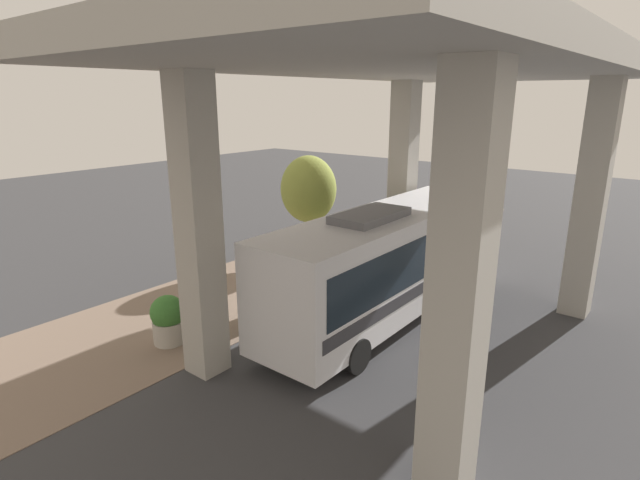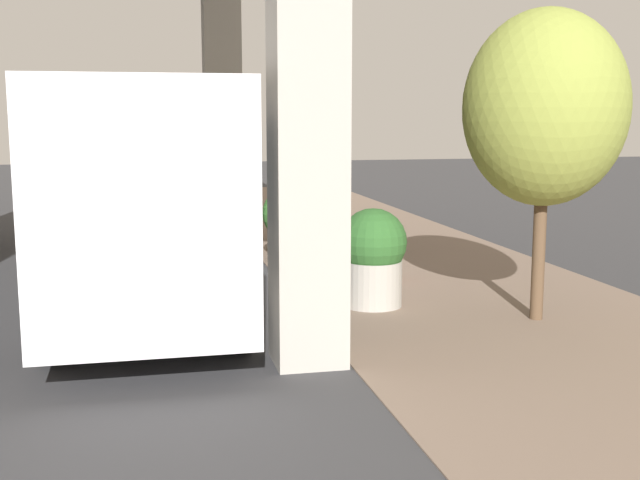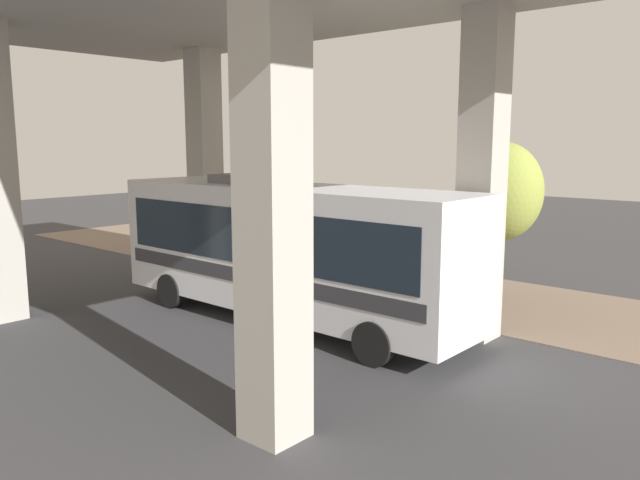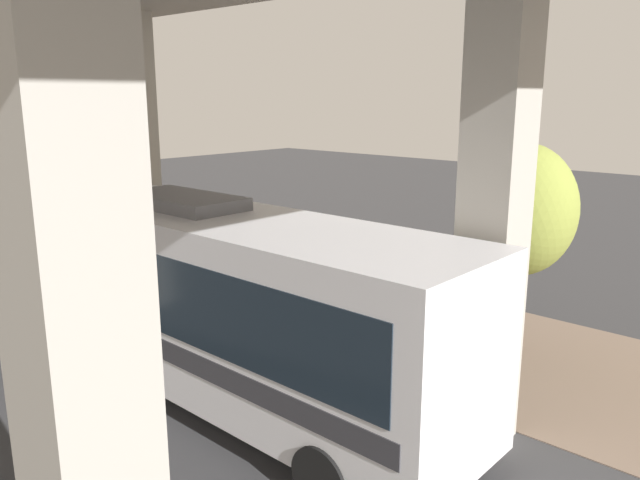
{
  "view_description": "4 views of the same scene",
  "coord_description": "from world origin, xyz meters",
  "px_view_note": "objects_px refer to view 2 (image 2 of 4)",
  "views": [
    {
      "loc": [
        10.58,
        -12.87,
        7.27
      ],
      "look_at": [
        0.28,
        0.03,
        2.49
      ],
      "focal_mm": 28.0,
      "sensor_mm": 36.0,
      "label": 1
    },
    {
      "loc": [
        2.56,
        15.11,
        3.2
      ],
      "look_at": [
        -0.6,
        1.03,
        0.94
      ],
      "focal_mm": 45.0,
      "sensor_mm": 36.0,
      "label": 2
    },
    {
      "loc": [
        14.27,
        12.09,
        4.8
      ],
      "look_at": [
        0.67,
        0.24,
        1.93
      ],
      "focal_mm": 35.0,
      "sensor_mm": 36.0,
      "label": 3
    },
    {
      "loc": [
        9.65,
        9.72,
        5.78
      ],
      "look_at": [
        -1.08,
        0.01,
        2.41
      ],
      "focal_mm": 35.0,
      "sensor_mm": 36.0,
      "label": 4
    }
  ],
  "objects_px": {
    "bus": "(141,178)",
    "planter_middle": "(373,256)",
    "planter_back": "(288,223)",
    "street_tree_near": "(545,109)",
    "fire_hydrant": "(386,256)",
    "planter_front": "(308,210)"
  },
  "relations": [
    {
      "from": "bus",
      "to": "planter_middle",
      "type": "xyz_separation_m",
      "value": [
        -3.73,
        1.75,
        -1.24
      ]
    },
    {
      "from": "bus",
      "to": "planter_back",
      "type": "relative_size",
      "value": 6.58
    },
    {
      "from": "planter_back",
      "to": "street_tree_near",
      "type": "xyz_separation_m",
      "value": [
        -2.91,
        5.74,
        2.42
      ]
    },
    {
      "from": "bus",
      "to": "fire_hydrant",
      "type": "height_order",
      "value": "bus"
    },
    {
      "from": "fire_hydrant",
      "to": "planter_front",
      "type": "height_order",
      "value": "planter_front"
    },
    {
      "from": "fire_hydrant",
      "to": "planter_back",
      "type": "relative_size",
      "value": 0.55
    },
    {
      "from": "bus",
      "to": "street_tree_near",
      "type": "xyz_separation_m",
      "value": [
        -6.0,
        3.17,
        1.19
      ]
    },
    {
      "from": "planter_middle",
      "to": "planter_back",
      "type": "relative_size",
      "value": 1.02
    },
    {
      "from": "planter_front",
      "to": "street_tree_near",
      "type": "relative_size",
      "value": 0.32
    },
    {
      "from": "planter_front",
      "to": "bus",
      "type": "bearing_deg",
      "value": 53.61
    },
    {
      "from": "bus",
      "to": "planter_back",
      "type": "xyz_separation_m",
      "value": [
        -3.09,
        -2.57,
        -1.24
      ]
    },
    {
      "from": "planter_middle",
      "to": "planter_front",
      "type": "bearing_deg",
      "value": -93.44
    },
    {
      "from": "planter_middle",
      "to": "planter_back",
      "type": "height_order",
      "value": "planter_middle"
    },
    {
      "from": "planter_middle",
      "to": "bus",
      "type": "bearing_deg",
      "value": -25.09
    },
    {
      "from": "planter_back",
      "to": "bus",
      "type": "bearing_deg",
      "value": 39.76
    },
    {
      "from": "planter_back",
      "to": "planter_middle",
      "type": "bearing_deg",
      "value": 98.45
    },
    {
      "from": "planter_middle",
      "to": "street_tree_near",
      "type": "bearing_deg",
      "value": 147.98
    },
    {
      "from": "bus",
      "to": "planter_back",
      "type": "height_order",
      "value": "bus"
    },
    {
      "from": "planter_middle",
      "to": "planter_back",
      "type": "distance_m",
      "value": 4.37
    },
    {
      "from": "fire_hydrant",
      "to": "planter_back",
      "type": "bearing_deg",
      "value": -55.11
    },
    {
      "from": "fire_hydrant",
      "to": "planter_middle",
      "type": "xyz_separation_m",
      "value": [
        0.9,
        2.11,
        0.4
      ]
    },
    {
      "from": "planter_front",
      "to": "planter_back",
      "type": "distance_m",
      "value": 3.28
    }
  ]
}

